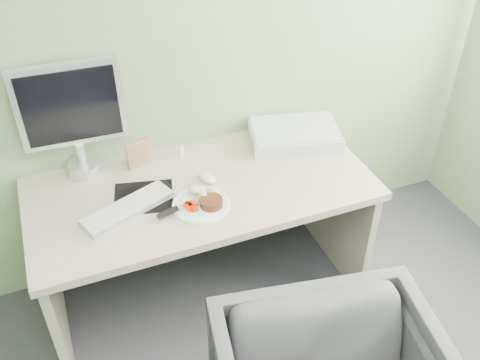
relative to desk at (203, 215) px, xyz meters
name	(u,v)px	position (x,y,z in m)	size (l,w,h in m)	color
wall_back	(169,29)	(0.00, 0.38, 0.80)	(3.50, 3.50, 0.00)	gray
desk	(203,215)	(0.00, 0.00, 0.00)	(1.60, 0.75, 0.73)	beige
plate	(201,205)	(-0.05, -0.14, 0.19)	(0.26, 0.26, 0.01)	white
steak	(211,202)	(-0.01, -0.16, 0.21)	(0.10, 0.10, 0.03)	black
potato_pile	(201,191)	(-0.03, -0.09, 0.23)	(0.11, 0.08, 0.06)	tan
carrot_heap	(191,205)	(-0.09, -0.15, 0.22)	(0.06, 0.05, 0.04)	red
steak_knife	(176,209)	(-0.16, -0.15, 0.21)	(0.25, 0.09, 0.02)	silver
mousepad	(144,197)	(-0.27, 0.01, 0.18)	(0.26, 0.23, 0.00)	black
keyboard	(128,208)	(-0.35, -0.05, 0.20)	(0.42, 0.12, 0.02)	white
computer_mouse	(207,177)	(0.04, 0.03, 0.20)	(0.06, 0.11, 0.04)	white
photo_frame	(139,154)	(-0.23, 0.26, 0.26)	(0.12, 0.01, 0.15)	olive
eyedrop_bottle	(181,150)	(-0.02, 0.27, 0.22)	(0.03, 0.03, 0.08)	white
scanner	(294,135)	(0.57, 0.18, 0.22)	(0.46, 0.30, 0.07)	#B9BCC1
monitor	(72,115)	(-0.49, 0.32, 0.50)	(0.47, 0.15, 0.56)	silver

